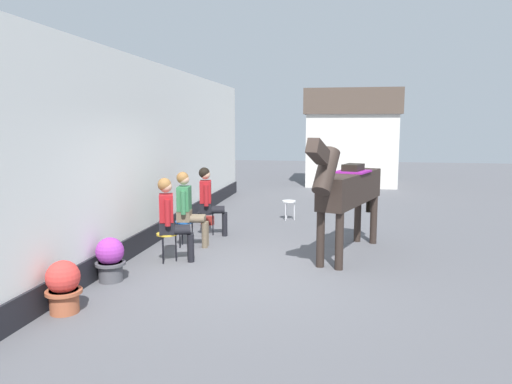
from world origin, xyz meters
name	(u,v)px	position (x,y,z in m)	size (l,w,h in m)	color
ground_plane	(289,229)	(0.00, 3.00, 0.00)	(40.00, 40.00, 0.00)	#56565B
pub_facade_wall	(148,162)	(-2.55, 1.50, 1.54)	(0.34, 14.00, 3.40)	white
distant_cottage	(351,136)	(1.40, 11.32, 1.80)	(3.40, 2.60, 3.50)	silver
seated_visitor_near	(171,215)	(-1.64, 0.19, 0.78)	(0.61, 0.49, 1.39)	gold
seated_visitor_middle	(188,205)	(-1.67, 1.20, 0.78)	(0.61, 0.49, 1.39)	#194C99
seated_visitor_far	(209,198)	(-1.54, 2.16, 0.78)	(0.61, 0.48, 1.39)	black
saddled_horse_center	(348,189)	(1.21, 1.07, 1.16)	(1.23, 2.88, 2.06)	#2D231E
flower_planter_near	(63,286)	(-2.14, -2.13, 0.33)	(0.43, 0.43, 0.64)	#A85638
flower_planter_far	(110,259)	(-2.15, -0.93, 0.33)	(0.43, 0.43, 0.64)	#4C4C51
spare_stool_white	(289,203)	(-0.12, 4.07, 0.40)	(0.32, 0.32, 0.46)	white
satchel_bag	(208,220)	(-1.86, 3.18, 0.10)	(0.28, 0.12, 0.20)	maroon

